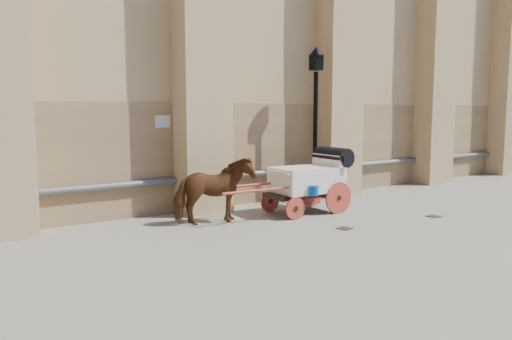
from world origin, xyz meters
TOP-DOWN VIEW (x-y plane):
  - ground at (0.00, 0.00)m, footprint 90.00×90.00m
  - horse at (-1.47, 2.19)m, footprint 2.04×1.11m
  - carriage at (1.47, 1.98)m, footprint 4.07×1.46m
  - street_lamp at (2.51, 3.01)m, footprint 0.44×0.44m
  - drain_grate_near at (0.82, -0.02)m, footprint 0.38×0.38m
  - drain_grate_far at (3.73, -0.37)m, footprint 0.33×0.33m

SIDE VIEW (x-z plane):
  - ground at x=0.00m, z-range 0.00..0.00m
  - drain_grate_near at x=0.82m, z-range 0.00..0.01m
  - drain_grate_far at x=3.73m, z-range 0.00..0.01m
  - horse at x=-1.47m, z-range 0.00..1.64m
  - carriage at x=1.47m, z-range 0.07..1.83m
  - street_lamp at x=2.51m, z-range 0.16..4.82m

